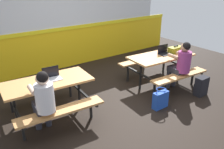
{
  "coord_description": "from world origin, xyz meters",
  "views": [
    {
      "loc": [
        -2.74,
        -3.64,
        2.55
      ],
      "look_at": [
        0.0,
        0.12,
        0.55
      ],
      "focal_mm": 37.35,
      "sensor_mm": 36.0,
      "label": 1
    }
  ],
  "objects_px": {
    "student_further": "(181,63)",
    "backpack_dark": "(201,86)",
    "picnic_table_right": "(161,62)",
    "laptop_silver": "(52,77)",
    "picnic_table_left": "(48,89)",
    "laptop_dark": "(164,52)",
    "toolbox_grey": "(176,49)",
    "tote_bag_bright": "(160,99)",
    "student_nearer": "(44,98)"
  },
  "relations": [
    {
      "from": "picnic_table_left",
      "to": "backpack_dark",
      "type": "distance_m",
      "value": 3.36
    },
    {
      "from": "student_further",
      "to": "laptop_dark",
      "type": "distance_m",
      "value": 0.6
    },
    {
      "from": "student_further",
      "to": "laptop_dark",
      "type": "xyz_separation_m",
      "value": [
        0.09,
        0.59,
        0.08
      ]
    },
    {
      "from": "laptop_dark",
      "to": "student_nearer",
      "type": "bearing_deg",
      "value": -173.82
    },
    {
      "from": "student_further",
      "to": "tote_bag_bright",
      "type": "relative_size",
      "value": 2.81
    },
    {
      "from": "picnic_table_right",
      "to": "laptop_silver",
      "type": "relative_size",
      "value": 4.96
    },
    {
      "from": "picnic_table_right",
      "to": "laptop_dark",
      "type": "height_order",
      "value": "laptop_dark"
    },
    {
      "from": "toolbox_grey",
      "to": "backpack_dark",
      "type": "distance_m",
      "value": 1.15
    },
    {
      "from": "picnic_table_left",
      "to": "picnic_table_right",
      "type": "relative_size",
      "value": 1.0
    },
    {
      "from": "student_further",
      "to": "toolbox_grey",
      "type": "distance_m",
      "value": 0.69
    },
    {
      "from": "picnic_table_right",
      "to": "tote_bag_bright",
      "type": "relative_size",
      "value": 3.86
    },
    {
      "from": "toolbox_grey",
      "to": "tote_bag_bright",
      "type": "relative_size",
      "value": 0.93
    },
    {
      "from": "toolbox_grey",
      "to": "tote_bag_bright",
      "type": "bearing_deg",
      "value": -148.83
    },
    {
      "from": "picnic_table_left",
      "to": "backpack_dark",
      "type": "relative_size",
      "value": 3.77
    },
    {
      "from": "laptop_dark",
      "to": "backpack_dark",
      "type": "bearing_deg",
      "value": -81.54
    },
    {
      "from": "laptop_silver",
      "to": "student_further",
      "type": "bearing_deg",
      "value": -16.38
    },
    {
      "from": "toolbox_grey",
      "to": "student_nearer",
      "type": "bearing_deg",
      "value": -175.38
    },
    {
      "from": "student_nearer",
      "to": "laptop_silver",
      "type": "bearing_deg",
      "value": 55.34
    },
    {
      "from": "student_further",
      "to": "backpack_dark",
      "type": "xyz_separation_m",
      "value": [
        0.24,
        -0.44,
        -0.49
      ]
    },
    {
      "from": "student_further",
      "to": "laptop_silver",
      "type": "relative_size",
      "value": 3.61
    },
    {
      "from": "laptop_dark",
      "to": "backpack_dark",
      "type": "distance_m",
      "value": 1.19
    },
    {
      "from": "backpack_dark",
      "to": "toolbox_grey",
      "type": "bearing_deg",
      "value": 79.04
    },
    {
      "from": "student_nearer",
      "to": "toolbox_grey",
      "type": "distance_m",
      "value": 3.58
    },
    {
      "from": "student_further",
      "to": "picnic_table_left",
      "type": "bearing_deg",
      "value": 164.8
    },
    {
      "from": "laptop_silver",
      "to": "laptop_dark",
      "type": "xyz_separation_m",
      "value": [
        2.84,
        -0.22,
        0.0
      ]
    },
    {
      "from": "picnic_table_right",
      "to": "student_further",
      "type": "xyz_separation_m",
      "value": [
        0.05,
        -0.56,
        0.14
      ]
    },
    {
      "from": "laptop_dark",
      "to": "backpack_dark",
      "type": "relative_size",
      "value": 0.76
    },
    {
      "from": "laptop_silver",
      "to": "student_nearer",
      "type": "bearing_deg",
      "value": -124.66
    },
    {
      "from": "picnic_table_right",
      "to": "toolbox_grey",
      "type": "height_order",
      "value": "toolbox_grey"
    },
    {
      "from": "student_further",
      "to": "backpack_dark",
      "type": "bearing_deg",
      "value": -61.49
    },
    {
      "from": "student_further",
      "to": "tote_bag_bright",
      "type": "bearing_deg",
      "value": -162.61
    },
    {
      "from": "picnic_table_right",
      "to": "student_nearer",
      "type": "xyz_separation_m",
      "value": [
        -3.09,
        -0.32,
        0.14
      ]
    },
    {
      "from": "laptop_silver",
      "to": "toolbox_grey",
      "type": "xyz_separation_m",
      "value": [
        3.18,
        -0.28,
        0.02
      ]
    },
    {
      "from": "student_nearer",
      "to": "backpack_dark",
      "type": "height_order",
      "value": "student_nearer"
    },
    {
      "from": "toolbox_grey",
      "to": "tote_bag_bright",
      "type": "distance_m",
      "value": 1.7
    },
    {
      "from": "picnic_table_right",
      "to": "laptop_dark",
      "type": "relative_size",
      "value": 4.96
    },
    {
      "from": "laptop_silver",
      "to": "picnic_table_left",
      "type": "bearing_deg",
      "value": -166.03
    },
    {
      "from": "picnic_table_left",
      "to": "laptop_silver",
      "type": "bearing_deg",
      "value": 13.97
    },
    {
      "from": "student_further",
      "to": "laptop_silver",
      "type": "height_order",
      "value": "student_further"
    },
    {
      "from": "laptop_silver",
      "to": "tote_bag_bright",
      "type": "height_order",
      "value": "laptop_silver"
    },
    {
      "from": "picnic_table_right",
      "to": "backpack_dark",
      "type": "distance_m",
      "value": 1.1
    },
    {
      "from": "picnic_table_left",
      "to": "student_nearer",
      "type": "relative_size",
      "value": 1.37
    },
    {
      "from": "toolbox_grey",
      "to": "picnic_table_right",
      "type": "bearing_deg",
      "value": 176.03
    },
    {
      "from": "picnic_table_left",
      "to": "toolbox_grey",
      "type": "bearing_deg",
      "value": -4.35
    },
    {
      "from": "tote_bag_bright",
      "to": "student_nearer",
      "type": "bearing_deg",
      "value": 166.54
    },
    {
      "from": "backpack_dark",
      "to": "tote_bag_bright",
      "type": "bearing_deg",
      "value": 172.66
    },
    {
      "from": "student_further",
      "to": "tote_bag_bright",
      "type": "xyz_separation_m",
      "value": [
        -0.93,
        -0.29,
        -0.51
      ]
    },
    {
      "from": "student_further",
      "to": "picnic_table_right",
      "type": "bearing_deg",
      "value": 94.91
    },
    {
      "from": "picnic_table_right",
      "to": "picnic_table_left",
      "type": "bearing_deg",
      "value": 175.59
    },
    {
      "from": "toolbox_grey",
      "to": "backpack_dark",
      "type": "height_order",
      "value": "toolbox_grey"
    }
  ]
}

